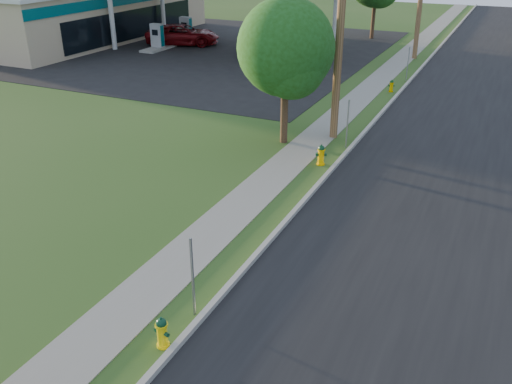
# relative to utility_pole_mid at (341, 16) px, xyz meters

# --- Properties ---
(road) EXTENTS (8.00, 120.00, 0.02)m
(road) POSITION_rel_utility_pole_mid_xyz_m (5.10, -7.00, -4.94)
(road) COLOR black
(road) RESTS_ON ground
(curb) EXTENTS (0.15, 120.00, 0.15)m
(curb) POSITION_rel_utility_pole_mid_xyz_m (1.10, -7.00, -4.88)
(curb) COLOR #9E9B91
(curb) RESTS_ON ground
(sidewalk) EXTENTS (1.50, 120.00, 0.03)m
(sidewalk) POSITION_rel_utility_pole_mid_xyz_m (-0.65, -7.00, -4.94)
(sidewalk) COLOR gray
(sidewalk) RESTS_ON ground
(forecourt) EXTENTS (26.00, 28.00, 0.02)m
(forecourt) POSITION_rel_utility_pole_mid_xyz_m (-15.40, 15.00, -4.94)
(forecourt) COLOR black
(forecourt) RESTS_ON ground
(utility_pole_mid) EXTENTS (1.40, 0.32, 9.80)m
(utility_pole_mid) POSITION_rel_utility_pole_mid_xyz_m (0.00, 0.00, 0.00)
(utility_pole_mid) COLOR brown
(utility_pole_mid) RESTS_ON ground
(sign_post_near) EXTENTS (0.05, 0.04, 2.00)m
(sign_post_near) POSITION_rel_utility_pole_mid_xyz_m (0.85, -12.80, -3.95)
(sign_post_near) COLOR gray
(sign_post_near) RESTS_ON ground
(sign_post_mid) EXTENTS (0.05, 0.04, 2.00)m
(sign_post_mid) POSITION_rel_utility_pole_mid_xyz_m (0.85, -1.00, -3.95)
(sign_post_mid) COLOR gray
(sign_post_mid) RESTS_ON ground
(sign_post_far) EXTENTS (0.05, 0.04, 2.00)m
(sign_post_far) POSITION_rel_utility_pole_mid_xyz_m (0.85, 11.20, -3.95)
(sign_post_far) COLOR gray
(sign_post_far) RESTS_ON ground
(fuel_pump_nw) EXTENTS (1.20, 3.20, 1.90)m
(fuel_pump_nw) POSITION_rel_utility_pole_mid_xyz_m (-17.90, 13.00, -4.23)
(fuel_pump_nw) COLOR #9E9B91
(fuel_pump_nw) RESTS_ON ground
(fuel_pump_ne) EXTENTS (1.20, 3.20, 1.90)m
(fuel_pump_ne) POSITION_rel_utility_pole_mid_xyz_m (-8.90, 13.00, -4.23)
(fuel_pump_ne) COLOR #9E9B91
(fuel_pump_ne) RESTS_ON ground
(fuel_pump_sw) EXTENTS (1.20, 3.20, 1.90)m
(fuel_pump_sw) POSITION_rel_utility_pole_mid_xyz_m (-17.90, 17.00, -4.23)
(fuel_pump_sw) COLOR #9E9B91
(fuel_pump_sw) RESTS_ON ground
(fuel_pump_se) EXTENTS (1.20, 3.20, 1.90)m
(fuel_pump_se) POSITION_rel_utility_pole_mid_xyz_m (-8.90, 17.00, -4.23)
(fuel_pump_se) COLOR #9E9B91
(fuel_pump_se) RESTS_ON ground
(convenience_store) EXTENTS (10.40, 22.40, 4.25)m
(convenience_store) POSITION_rel_utility_pole_mid_xyz_m (-26.38, 15.00, -2.82)
(convenience_store) COLOR #C3AE8B
(convenience_store) RESTS_ON ground
(tree_verge) EXTENTS (3.82, 3.82, 5.79)m
(tree_verge) POSITION_rel_utility_pole_mid_xyz_m (-1.59, -1.52, -1.23)
(tree_verge) COLOR #362315
(tree_verge) RESTS_ON ground
(hydrant_near) EXTENTS (0.39, 0.34, 0.74)m
(hydrant_near) POSITION_rel_utility_pole_mid_xyz_m (0.80, -13.99, -4.59)
(hydrant_near) COLOR yellow
(hydrant_near) RESTS_ON ground
(hydrant_mid) EXTENTS (0.41, 0.37, 0.81)m
(hydrant_mid) POSITION_rel_utility_pole_mid_xyz_m (0.52, -3.14, -4.56)
(hydrant_mid) COLOR #F3B300
(hydrant_mid) RESTS_ON ground
(hydrant_far) EXTENTS (0.35, 0.31, 0.68)m
(hydrant_far) POSITION_rel_utility_pole_mid_xyz_m (0.59, 8.42, -4.62)
(hydrant_far) COLOR #E1AB00
(hydrant_far) RESTS_ON ground
(car_red) EXTENTS (6.21, 4.64, 1.57)m
(car_red) POSITION_rel_utility_pole_mid_xyz_m (-17.26, 15.47, -4.17)
(car_red) COLOR #65080C
(car_red) RESTS_ON ground
(car_silver) EXTENTS (4.84, 2.88, 1.54)m
(car_silver) POSITION_rel_utility_pole_mid_xyz_m (-9.55, 15.12, -4.18)
(car_silver) COLOR silver
(car_silver) RESTS_ON ground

